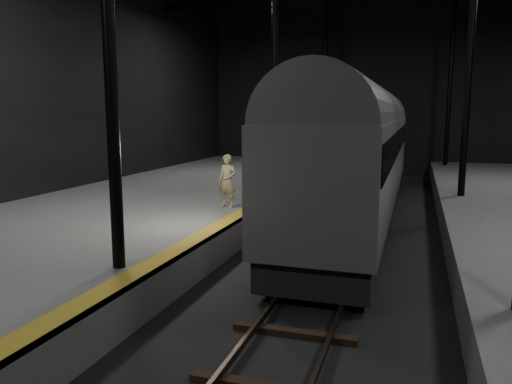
% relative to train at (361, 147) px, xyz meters
% --- Properties ---
extents(ground, '(44.00, 44.00, 0.00)m').
position_rel_train_xyz_m(ground, '(0.00, -6.80, -2.91)').
color(ground, black).
rests_on(ground, ground).
extents(platform_left, '(9.00, 43.80, 1.00)m').
position_rel_train_xyz_m(platform_left, '(-7.50, -6.80, -2.41)').
color(platform_left, '#595856').
rests_on(platform_left, ground).
extents(tactile_strip, '(0.50, 43.80, 0.01)m').
position_rel_train_xyz_m(tactile_strip, '(-3.25, -6.80, -1.91)').
color(tactile_strip, olive).
rests_on(tactile_strip, platform_left).
extents(track, '(2.40, 43.00, 0.24)m').
position_rel_train_xyz_m(track, '(0.00, -6.80, -2.84)').
color(track, '#3F3328').
rests_on(track, ground).
extents(train, '(2.92, 19.52, 5.22)m').
position_rel_train_xyz_m(train, '(0.00, 0.00, 0.00)').
color(train, '#9B9EA3').
rests_on(train, ground).
extents(woman, '(0.74, 0.56, 1.82)m').
position_rel_train_xyz_m(woman, '(-4.01, -3.88, -1.00)').
color(woman, tan).
rests_on(woman, platform_left).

